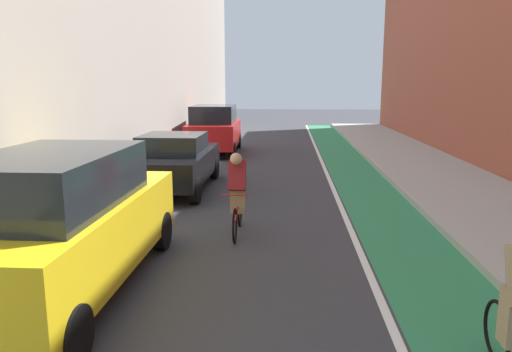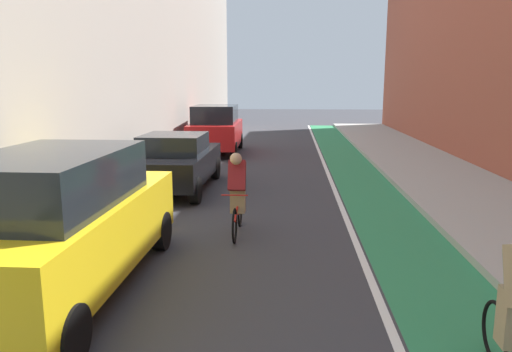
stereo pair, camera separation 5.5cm
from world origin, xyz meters
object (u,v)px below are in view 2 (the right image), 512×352
Objects in this scene: parked_suv_yellow_cab at (60,221)px; parked_suv_red at (216,129)px; cyclist_trailing at (237,193)px; parked_sedan_black at (176,161)px.

parked_suv_yellow_cab is 1.09× the size of parked_suv_red.
parked_suv_yellow_cab and parked_suv_red have the same top height.
parked_suv_red reaches higher than cyclist_trailing.
parked_suv_yellow_cab is 1.10× the size of parked_sedan_black.
cyclist_trailing is (2.09, -10.90, -0.21)m from parked_suv_red.
cyclist_trailing is (2.09, 2.79, -0.21)m from parked_suv_yellow_cab.
parked_sedan_black is 4.37m from cyclist_trailing.
parked_suv_red is (0.00, 7.05, 0.23)m from parked_sedan_black.
parked_suv_yellow_cab is 6.64m from parked_sedan_black.
parked_sedan_black is (-0.00, 6.64, -0.23)m from parked_suv_yellow_cab.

